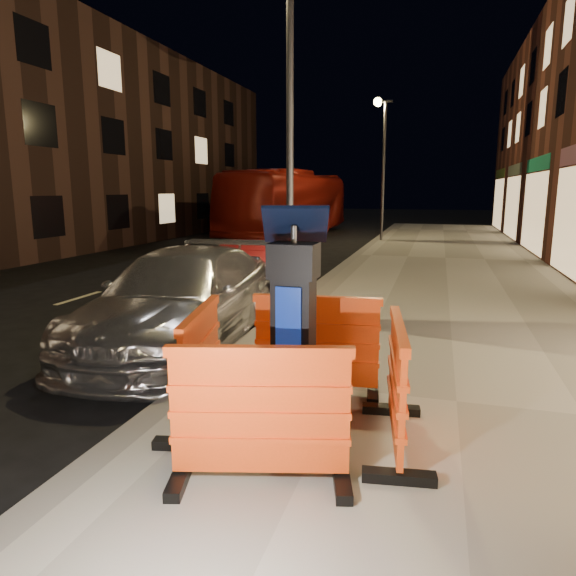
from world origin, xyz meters
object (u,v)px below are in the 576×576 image
(barrier_bldgside, at_px, (397,385))
(bus_doubledecker, at_px, (289,236))
(car_silver, at_px, (184,344))
(car_red, at_px, (250,296))
(barrier_back, at_px, (317,345))
(barrier_front, at_px, (260,417))
(parking_kiosk, at_px, (294,329))
(barrier_kerbside, at_px, (201,365))

(barrier_bldgside, distance_m, bus_doubledecker, 22.89)
(car_silver, distance_m, car_red, 3.87)
(barrier_back, relative_size, car_red, 0.38)
(barrier_front, distance_m, bus_doubledecker, 23.52)
(parking_kiosk, xyz_separation_m, barrier_back, (0.00, 0.95, -0.44))
(parking_kiosk, height_order, car_red, parking_kiosk)
(car_red, distance_m, bus_doubledecker, 15.60)
(car_silver, bearing_deg, barrier_front, -59.21)
(bus_doubledecker, bearing_deg, barrier_front, -70.32)
(barrier_front, bearing_deg, bus_doubledecker, 90.66)
(barrier_front, distance_m, barrier_bldgside, 1.34)
(barrier_bldgside, bearing_deg, parking_kiosk, 82.08)
(parking_kiosk, relative_size, barrier_front, 1.40)
(car_silver, bearing_deg, barrier_bldgside, -41.55)
(barrier_bldgside, height_order, bus_doubledecker, bus_doubledecker)
(barrier_bldgside, bearing_deg, barrier_back, 37.08)
(barrier_bldgside, distance_m, car_silver, 4.42)
(bus_doubledecker, bearing_deg, parking_kiosk, -69.67)
(barrier_front, bearing_deg, barrier_back, 75.08)
(barrier_bldgside, bearing_deg, car_silver, 45.08)
(barrier_kerbside, height_order, bus_doubledecker, bus_doubledecker)
(parking_kiosk, height_order, barrier_front, parking_kiosk)
(parking_kiosk, relative_size, car_silver, 0.39)
(barrier_back, relative_size, car_silver, 0.28)
(parking_kiosk, height_order, barrier_back, parking_kiosk)
(car_silver, bearing_deg, parking_kiosk, -50.56)
(barrier_kerbside, xyz_separation_m, car_red, (-1.90, 6.49, -0.71))
(barrier_front, bearing_deg, parking_kiosk, 75.08)
(barrier_kerbside, xyz_separation_m, bus_doubledecker, (-5.36, 21.69, -0.71))
(car_red, bearing_deg, bus_doubledecker, 93.37)
(barrier_bldgside, bearing_deg, car_red, 22.47)
(car_silver, height_order, car_red, car_silver)
(barrier_back, bearing_deg, bus_doubledecker, 100.01)
(barrier_bldgside, bearing_deg, barrier_front, 127.08)
(parking_kiosk, distance_m, bus_doubledecker, 22.62)
(barrier_bldgside, bearing_deg, barrier_kerbside, 82.08)
(barrier_bldgside, xyz_separation_m, car_red, (-3.80, 6.49, -0.71))
(barrier_front, relative_size, barrier_bldgside, 1.00)
(barrier_front, height_order, car_silver, barrier_front)
(parking_kiosk, bearing_deg, barrier_kerbside, 170.08)
(barrier_back, height_order, barrier_kerbside, same)
(barrier_back, height_order, car_red, barrier_back)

